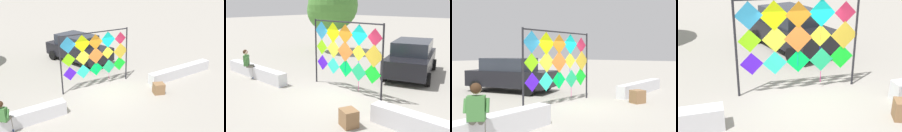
% 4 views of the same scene
% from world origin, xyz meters
% --- Properties ---
extents(ground, '(120.00, 120.00, 0.00)m').
position_xyz_m(ground, '(0.00, 0.00, 0.00)').
color(ground, '#9E998E').
extents(plaza_ledge_left, '(4.47, 0.46, 0.58)m').
position_xyz_m(plaza_ledge_left, '(-4.64, -0.41, 0.29)').
color(plaza_ledge_left, silver).
rests_on(plaza_ledge_left, ground).
extents(plaza_ledge_right, '(4.47, 0.46, 0.58)m').
position_xyz_m(plaza_ledge_right, '(4.64, -0.41, 0.29)').
color(plaza_ledge_right, silver).
rests_on(plaza_ledge_right, ground).
extents(kite_display_rack, '(3.74, 0.24, 2.91)m').
position_xyz_m(kite_display_rack, '(-0.04, 1.04, 1.78)').
color(kite_display_rack, '#232328').
rests_on(kite_display_rack, ground).
extents(seated_vendor, '(0.67, 0.68, 1.42)m').
position_xyz_m(seated_vendor, '(-4.76, -0.70, 0.83)').
color(seated_vendor, '#666056').
rests_on(seated_vendor, ground).
extents(parked_car, '(3.22, 4.94, 1.77)m').
position_xyz_m(parked_car, '(0.87, 5.16, 0.90)').
color(parked_car, black).
rests_on(parked_car, ground).
extents(cardboard_box_large, '(0.64, 0.60, 0.53)m').
position_xyz_m(cardboard_box_large, '(2.10, -1.32, 0.26)').
color(cardboard_box_large, olive).
rests_on(cardboard_box_large, ground).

